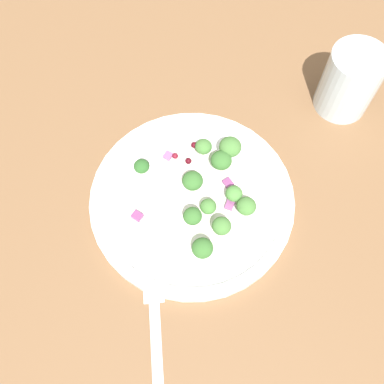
% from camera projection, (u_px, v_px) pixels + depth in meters
% --- Properties ---
extents(ground_plane, '(1.80, 1.80, 0.02)m').
position_uv_depth(ground_plane, '(203.00, 211.00, 0.56)').
color(ground_plane, brown).
extents(plate, '(0.26, 0.26, 0.02)m').
position_uv_depth(plate, '(192.00, 198.00, 0.55)').
color(plate, white).
rests_on(plate, ground_plane).
extents(dressing_pool, '(0.15, 0.15, 0.00)m').
position_uv_depth(dressing_pool, '(192.00, 197.00, 0.54)').
color(dressing_pool, white).
rests_on(dressing_pool, plate).
extents(broccoli_floret_0, '(0.02, 0.02, 0.02)m').
position_uv_depth(broccoli_floret_0, '(193.00, 216.00, 0.51)').
color(broccoli_floret_0, '#9EC684').
rests_on(broccoli_floret_0, plate).
extents(broccoli_floret_1, '(0.02, 0.02, 0.02)m').
position_uv_depth(broccoli_floret_1, '(208.00, 207.00, 0.52)').
color(broccoli_floret_1, '#8EB77A').
rests_on(broccoli_floret_1, plate).
extents(broccoli_floret_2, '(0.02, 0.02, 0.02)m').
position_uv_depth(broccoli_floret_2, '(234.00, 194.00, 0.53)').
color(broccoli_floret_2, '#8EB77A').
rests_on(broccoli_floret_2, plate).
extents(broccoli_floret_3, '(0.02, 0.02, 0.02)m').
position_uv_depth(broccoli_floret_3, '(246.00, 206.00, 0.52)').
color(broccoli_floret_3, '#ADD18E').
rests_on(broccoli_floret_3, plate).
extents(broccoli_floret_4, '(0.03, 0.03, 0.03)m').
position_uv_depth(broccoli_floret_4, '(189.00, 183.00, 0.53)').
color(broccoli_floret_4, '#9EC684').
rests_on(broccoli_floret_4, plate).
extents(broccoli_floret_5, '(0.02, 0.02, 0.02)m').
position_uv_depth(broccoli_floret_5, '(142.00, 166.00, 0.54)').
color(broccoli_floret_5, '#ADD18E').
rests_on(broccoli_floret_5, plate).
extents(broccoli_floret_6, '(0.03, 0.03, 0.03)m').
position_uv_depth(broccoli_floret_6, '(230.00, 147.00, 0.55)').
color(broccoli_floret_6, '#9EC684').
rests_on(broccoli_floret_6, plate).
extents(broccoli_floret_7, '(0.02, 0.02, 0.02)m').
position_uv_depth(broccoli_floret_7, '(219.00, 228.00, 0.50)').
color(broccoli_floret_7, '#8EB77A').
rests_on(broccoli_floret_7, plate).
extents(broccoli_floret_8, '(0.03, 0.03, 0.03)m').
position_uv_depth(broccoli_floret_8, '(221.00, 161.00, 0.54)').
color(broccoli_floret_8, '#ADD18E').
rests_on(broccoli_floret_8, plate).
extents(broccoli_floret_9, '(0.03, 0.03, 0.03)m').
position_uv_depth(broccoli_floret_9, '(202.00, 248.00, 0.50)').
color(broccoli_floret_9, '#8EB77A').
rests_on(broccoli_floret_9, plate).
extents(broccoli_floret_10, '(0.02, 0.02, 0.02)m').
position_uv_depth(broccoli_floret_10, '(204.00, 147.00, 0.56)').
color(broccoli_floret_10, '#9EC684').
rests_on(broccoli_floret_10, plate).
extents(cranberry_0, '(0.01, 0.01, 0.01)m').
position_uv_depth(cranberry_0, '(194.00, 145.00, 0.57)').
color(cranberry_0, '#4C0A14').
rests_on(cranberry_0, plate).
extents(cranberry_1, '(0.01, 0.01, 0.01)m').
position_uv_depth(cranberry_1, '(188.00, 161.00, 0.56)').
color(cranberry_1, '#4C0A14').
rests_on(cranberry_1, plate).
extents(cranberry_2, '(0.01, 0.01, 0.01)m').
position_uv_depth(cranberry_2, '(175.00, 156.00, 0.56)').
color(cranberry_2, maroon).
rests_on(cranberry_2, plate).
extents(onion_bit_0, '(0.02, 0.02, 0.01)m').
position_uv_depth(onion_bit_0, '(137.00, 216.00, 0.53)').
color(onion_bit_0, '#843D75').
rests_on(onion_bit_0, plate).
extents(onion_bit_1, '(0.02, 0.02, 0.00)m').
position_uv_depth(onion_bit_1, '(230.00, 205.00, 0.53)').
color(onion_bit_1, '#934C84').
rests_on(onion_bit_1, plate).
extents(onion_bit_2, '(0.01, 0.01, 0.00)m').
position_uv_depth(onion_bit_2, '(168.00, 156.00, 0.56)').
color(onion_bit_2, '#A35B93').
rests_on(onion_bit_2, plate).
extents(onion_bit_3, '(0.01, 0.01, 0.00)m').
position_uv_depth(onion_bit_3, '(228.00, 183.00, 0.55)').
color(onion_bit_3, '#843D75').
rests_on(onion_bit_3, plate).
extents(fork, '(0.18, 0.09, 0.01)m').
position_uv_depth(fork, '(156.00, 344.00, 0.48)').
color(fork, silver).
rests_on(fork, ground_plane).
extents(water_glass, '(0.07, 0.07, 0.09)m').
position_uv_depth(water_glass, '(350.00, 82.00, 0.58)').
color(water_glass, silver).
rests_on(water_glass, ground_plane).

